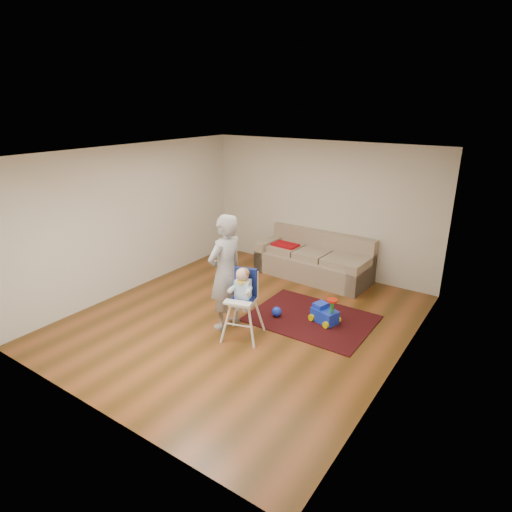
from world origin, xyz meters
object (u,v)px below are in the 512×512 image
Objects in this scene: sofa at (313,256)px; side_table at (278,256)px; ride_on_toy at (325,309)px; high_chair at (243,304)px; toy_ball at (277,312)px; adult at (226,272)px.

side_table is (-0.90, 0.11, -0.21)m from sofa.
ride_on_toy is 1.42m from high_chair.
ride_on_toy is (1.95, -1.74, 0.01)m from side_table.
toy_ball is (0.31, -1.91, -0.35)m from sofa.
high_chair is 0.58m from adult.
ride_on_toy reaches higher than side_table.
sofa is at bearing 139.59° from ride_on_toy.
adult is (-0.51, -0.70, 0.83)m from toy_ball.
adult is at bearing -75.59° from side_table.
side_table is 1.03× the size of ride_on_toy.
ride_on_toy is 1.73m from adult.
adult is at bearing 146.31° from high_chair.
sofa reaches higher than ride_on_toy.
side_table is 2.89m from adult.
side_table reaches higher than toy_ball.
side_table is 2.36m from toy_ball.
sofa reaches higher than side_table.
adult is (-1.26, -0.98, 0.68)m from ride_on_toy.
adult is (-0.42, 0.13, 0.38)m from high_chair.
ride_on_toy is at bearing 20.52° from toy_ball.
high_chair is (0.21, -2.74, 0.10)m from sofa.
side_table is at bearing -158.11° from adult.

